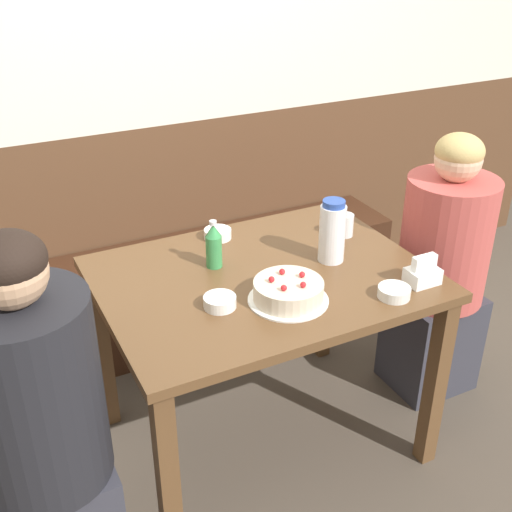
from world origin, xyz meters
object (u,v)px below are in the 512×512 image
(water_pitcher, at_px, (332,232))
(glass_water_tall, at_px, (345,225))
(soju_bottle, at_px, (214,245))
(napkin_holder, at_px, (423,273))
(birthday_cake, at_px, (288,292))
(person_teal_shirt, at_px, (441,272))
(bowl_soup_white, at_px, (394,292))
(bowl_rice_small, at_px, (220,302))
(person_pale_blue_shirt, at_px, (42,432))
(bowl_side_dish, at_px, (218,234))
(bench_seat, at_px, (185,292))

(water_pitcher, xyz_separation_m, glass_water_tall, (0.16, 0.15, -0.07))
(soju_bottle, xyz_separation_m, napkin_holder, (0.58, -0.43, -0.05))
(birthday_cake, xyz_separation_m, water_pitcher, (0.27, 0.17, 0.08))
(napkin_holder, distance_m, person_teal_shirt, 0.52)
(napkin_holder, distance_m, bowl_soup_white, 0.14)
(bowl_rice_small, distance_m, person_teal_shirt, 1.07)
(bowl_rice_small, height_order, glass_water_tall, glass_water_tall)
(person_pale_blue_shirt, bearing_deg, bowl_soup_white, -3.43)
(soju_bottle, relative_size, bowl_rice_small, 1.69)
(soju_bottle, bearing_deg, bowl_soup_white, -45.94)
(water_pitcher, xyz_separation_m, bowl_soup_white, (0.05, -0.31, -0.10))
(glass_water_tall, bearing_deg, person_pale_blue_shirt, -162.76)
(bowl_soup_white, distance_m, bowl_side_dish, 0.74)
(napkin_holder, relative_size, bowl_rice_small, 1.04)
(napkin_holder, height_order, bowl_soup_white, napkin_holder)
(bench_seat, xyz_separation_m, bowl_side_dish, (-0.03, -0.50, 0.54))
(bowl_rice_small, xyz_separation_m, person_teal_shirt, (1.04, 0.11, -0.22))
(napkin_holder, bearing_deg, soju_bottle, 143.71)
(bench_seat, distance_m, person_teal_shirt, 1.22)
(bench_seat, distance_m, bowl_rice_small, 1.12)
(birthday_cake, height_order, glass_water_tall, birthday_cake)
(birthday_cake, distance_m, soju_bottle, 0.35)
(bench_seat, bearing_deg, soju_bottle, -100.33)
(birthday_cake, relative_size, person_teal_shirt, 0.23)
(glass_water_tall, bearing_deg, birthday_cake, -143.46)
(soju_bottle, distance_m, bowl_soup_white, 0.64)
(birthday_cake, height_order, napkin_holder, napkin_holder)
(bowl_soup_white, height_order, bowl_rice_small, bowl_rice_small)
(water_pitcher, distance_m, bowl_rice_small, 0.51)
(napkin_holder, relative_size, person_teal_shirt, 0.10)
(soju_bottle, height_order, person_teal_shirt, person_teal_shirt)
(bench_seat, height_order, glass_water_tall, glass_water_tall)
(bowl_side_dish, bearing_deg, person_pale_blue_shirt, -143.59)
(soju_bottle, distance_m, napkin_holder, 0.72)
(water_pitcher, relative_size, bowl_side_dish, 2.21)
(napkin_holder, xyz_separation_m, bowl_soup_white, (-0.14, -0.03, -0.02))
(napkin_holder, bearing_deg, birthday_cake, 166.96)
(water_pitcher, distance_m, person_teal_shirt, 0.64)
(glass_water_tall, bearing_deg, bowl_side_dish, 156.12)
(person_pale_blue_shirt, bearing_deg, bowl_side_dish, 36.41)
(bowl_soup_white, bearing_deg, napkin_holder, 11.71)
(person_teal_shirt, bearing_deg, bench_seat, -45.60)
(water_pitcher, xyz_separation_m, napkin_holder, (0.19, -0.28, -0.08))
(bowl_side_dish, bearing_deg, person_teal_shirt, -21.94)
(person_pale_blue_shirt, bearing_deg, person_teal_shirt, 8.50)
(water_pitcher, height_order, soju_bottle, water_pitcher)
(birthday_cake, xyz_separation_m, person_teal_shirt, (0.83, 0.18, -0.23))
(glass_water_tall, relative_size, person_pale_blue_shirt, 0.07)
(birthday_cake, distance_m, glass_water_tall, 0.54)
(bench_seat, relative_size, water_pitcher, 9.29)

